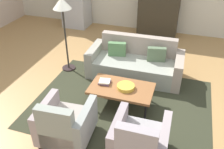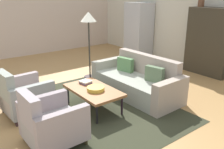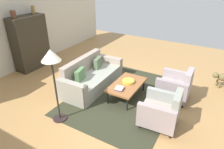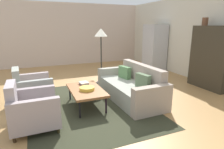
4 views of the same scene
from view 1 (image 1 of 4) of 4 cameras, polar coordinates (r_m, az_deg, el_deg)
The scene contains 10 objects.
ground_plane at distance 4.97m, azimuth -0.74°, elevation -5.79°, with size 11.45×11.45×0.00m, color #AF824C.
area_rug at distance 4.88m, azimuth 2.29°, elevation -6.59°, with size 3.40×2.60×0.01m, color #2F3221.
couch at distance 5.64m, azimuth 5.52°, elevation 2.63°, with size 2.12×0.95×0.86m.
coffee_table at distance 4.62m, azimuth 2.22°, elevation -3.40°, with size 1.20×0.70×0.41m.
armchair_left at distance 4.00m, azimuth -11.00°, elevation -11.48°, with size 0.85×0.85×0.88m.
armchair_right at distance 3.69m, azimuth 6.31°, elevation -15.61°, with size 0.81×0.81×0.88m.
fruit_bowl at distance 4.56m, azimuth 3.23°, elevation -2.87°, with size 0.33×0.33×0.07m, color gold.
book_stack at distance 4.70m, azimuth -1.73°, elevation -1.73°, with size 0.24×0.23×0.06m.
cabinet at distance 7.72m, azimuth 10.97°, elevation 15.48°, with size 1.20×0.51×1.80m.
floor_lamp at distance 5.48m, azimuth -11.48°, elevation 14.48°, with size 0.40×0.40×1.72m.
Camera 1 is at (1.27, -3.70, 3.08)m, focal length 39.11 mm.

